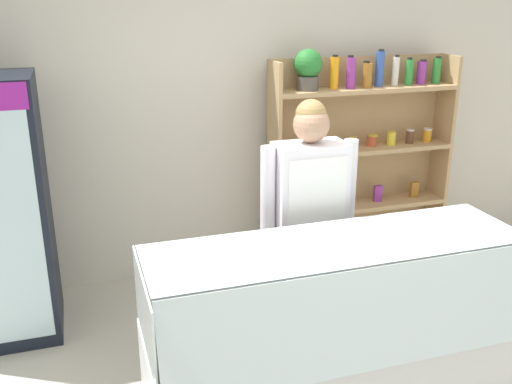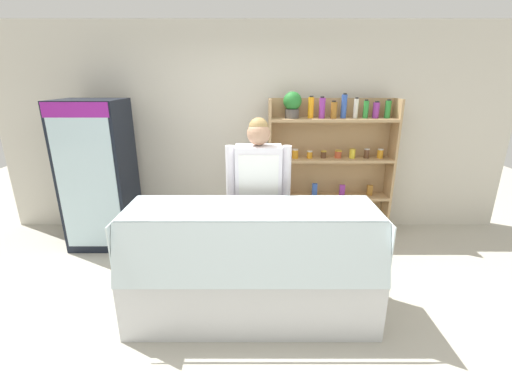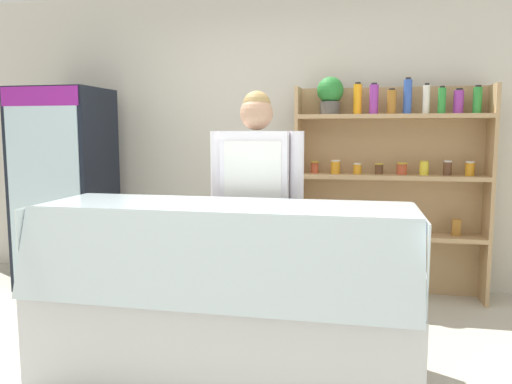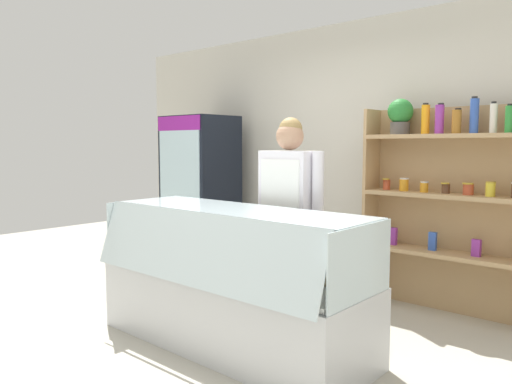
{
  "view_description": "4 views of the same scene",
  "coord_description": "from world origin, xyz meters",
  "px_view_note": "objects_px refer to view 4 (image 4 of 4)",
  "views": [
    {
      "loc": [
        -1.3,
        -2.46,
        2.25
      ],
      "look_at": [
        -0.28,
        0.71,
        1.1
      ],
      "focal_mm": 40.0,
      "sensor_mm": 36.0,
      "label": 1
    },
    {
      "loc": [
        0.01,
        -2.59,
        2.03
      ],
      "look_at": [
        0.0,
        0.56,
        0.97
      ],
      "focal_mm": 24.0,
      "sensor_mm": 36.0,
      "label": 2
    },
    {
      "loc": [
        0.7,
        -2.64,
        1.41
      ],
      "look_at": [
        0.07,
        0.42,
        1.03
      ],
      "focal_mm": 35.0,
      "sensor_mm": 36.0,
      "label": 3
    },
    {
      "loc": [
        2.44,
        -2.52,
        1.46
      ],
      "look_at": [
        -0.38,
        0.67,
        1.06
      ],
      "focal_mm": 35.0,
      "sensor_mm": 36.0,
      "label": 4
    }
  ],
  "objects_px": {
    "deli_display_case": "(231,304)",
    "shop_clerk": "(289,204)",
    "shelving_unit": "(454,194)",
    "drinks_fridge": "(200,193)"
  },
  "relations": [
    {
      "from": "deli_display_case",
      "to": "shop_clerk",
      "type": "bearing_deg",
      "value": 83.76
    },
    {
      "from": "shelving_unit",
      "to": "deli_display_case",
      "type": "bearing_deg",
      "value": -119.21
    },
    {
      "from": "shop_clerk",
      "to": "shelving_unit",
      "type": "bearing_deg",
      "value": 51.34
    },
    {
      "from": "drinks_fridge",
      "to": "deli_display_case",
      "type": "distance_m",
      "value": 2.41
    },
    {
      "from": "drinks_fridge",
      "to": "shop_clerk",
      "type": "bearing_deg",
      "value": -22.68
    },
    {
      "from": "shelving_unit",
      "to": "shop_clerk",
      "type": "bearing_deg",
      "value": -128.66
    },
    {
      "from": "shelving_unit",
      "to": "deli_display_case",
      "type": "xyz_separation_m",
      "value": [
        -0.96,
        -1.71,
        -0.74
      ]
    },
    {
      "from": "shop_clerk",
      "to": "drinks_fridge",
      "type": "bearing_deg",
      "value": 157.32
    },
    {
      "from": "shelving_unit",
      "to": "deli_display_case",
      "type": "relative_size",
      "value": 0.89
    },
    {
      "from": "shelving_unit",
      "to": "shop_clerk",
      "type": "relative_size",
      "value": 1.11
    }
  ]
}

